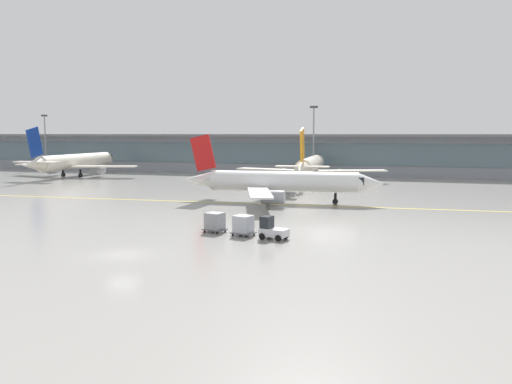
{
  "coord_description": "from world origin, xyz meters",
  "views": [
    {
      "loc": [
        22.03,
        -35.98,
        9.74
      ],
      "look_at": [
        4.99,
        20.95,
        3.0
      ],
      "focal_mm": 36.25,
      "sensor_mm": 36.0,
      "label": 1
    }
  ],
  "objects_px": {
    "baggage_tug": "(272,229)",
    "gate_airplane_0": "(75,162)",
    "apron_light_mast_0": "(45,140)",
    "cargo_dolly_lead": "(243,225)",
    "apron_light_mast_1": "(313,138)",
    "taxiing_regional_jet": "(281,182)",
    "cargo_dolly_trailing": "(215,222)",
    "gate_airplane_1": "(310,166)"
  },
  "relations": [
    {
      "from": "baggage_tug",
      "to": "apron_light_mast_0",
      "type": "bearing_deg",
      "value": 153.38
    },
    {
      "from": "cargo_dolly_trailing",
      "to": "taxiing_regional_jet",
      "type": "bearing_deg",
      "value": 102.28
    },
    {
      "from": "gate_airplane_1",
      "to": "baggage_tug",
      "type": "xyz_separation_m",
      "value": [
        7.32,
        -57.93,
        -2.37
      ]
    },
    {
      "from": "cargo_dolly_lead",
      "to": "apron_light_mast_1",
      "type": "distance_m",
      "value": 72.02
    },
    {
      "from": "taxiing_regional_jet",
      "to": "cargo_dolly_lead",
      "type": "distance_m",
      "value": 24.38
    },
    {
      "from": "baggage_tug",
      "to": "cargo_dolly_lead",
      "type": "bearing_deg",
      "value": 180.0
    },
    {
      "from": "baggage_tug",
      "to": "apron_light_mast_1",
      "type": "distance_m",
      "value": 73.14
    },
    {
      "from": "cargo_dolly_lead",
      "to": "gate_airplane_0",
      "type": "bearing_deg",
      "value": 151.33
    },
    {
      "from": "cargo_dolly_lead",
      "to": "apron_light_mast_0",
      "type": "xyz_separation_m",
      "value": [
        -79.31,
        71.15,
        7.03
      ]
    },
    {
      "from": "cargo_dolly_trailing",
      "to": "baggage_tug",
      "type": "bearing_deg",
      "value": -0.0
    },
    {
      "from": "baggage_tug",
      "to": "apron_light_mast_0",
      "type": "height_order",
      "value": "apron_light_mast_0"
    },
    {
      "from": "taxiing_regional_jet",
      "to": "baggage_tug",
      "type": "height_order",
      "value": "taxiing_regional_jet"
    },
    {
      "from": "gate_airplane_0",
      "to": "apron_light_mast_1",
      "type": "bearing_deg",
      "value": -72.41
    },
    {
      "from": "gate_airplane_1",
      "to": "taxiing_regional_jet",
      "type": "relative_size",
      "value": 1.12
    },
    {
      "from": "baggage_tug",
      "to": "cargo_dolly_lead",
      "type": "relative_size",
      "value": 1.18
    },
    {
      "from": "gate_airplane_0",
      "to": "baggage_tug",
      "type": "relative_size",
      "value": 11.7
    },
    {
      "from": "apron_light_mast_1",
      "to": "cargo_dolly_trailing",
      "type": "bearing_deg",
      "value": -87.51
    },
    {
      "from": "taxiing_regional_jet",
      "to": "apron_light_mast_1",
      "type": "relative_size",
      "value": 1.82
    },
    {
      "from": "gate_airplane_1",
      "to": "taxiing_regional_jet",
      "type": "bearing_deg",
      "value": 179.39
    },
    {
      "from": "apron_light_mast_0",
      "to": "cargo_dolly_trailing",
      "type": "bearing_deg",
      "value": -42.75
    },
    {
      "from": "taxiing_regional_jet",
      "to": "cargo_dolly_lead",
      "type": "xyz_separation_m",
      "value": [
        2.34,
        -24.19,
        -1.85
      ]
    },
    {
      "from": "gate_airplane_0",
      "to": "apron_light_mast_0",
      "type": "xyz_separation_m",
      "value": [
        -21.32,
        16.71,
        4.74
      ]
    },
    {
      "from": "gate_airplane_1",
      "to": "cargo_dolly_trailing",
      "type": "relative_size",
      "value": 13.48
    },
    {
      "from": "cargo_dolly_trailing",
      "to": "gate_airplane_1",
      "type": "bearing_deg",
      "value": 105.58
    },
    {
      "from": "baggage_tug",
      "to": "apron_light_mast_1",
      "type": "xyz_separation_m",
      "value": [
        -9.35,
        72.12,
        7.81
      ]
    },
    {
      "from": "taxiing_regional_jet",
      "to": "apron_light_mast_0",
      "type": "height_order",
      "value": "apron_light_mast_0"
    },
    {
      "from": "apron_light_mast_0",
      "to": "gate_airplane_1",
      "type": "bearing_deg",
      "value": -10.57
    },
    {
      "from": "cargo_dolly_lead",
      "to": "apron_light_mast_0",
      "type": "bearing_deg",
      "value": 152.63
    },
    {
      "from": "gate_airplane_0",
      "to": "taxiing_regional_jet",
      "type": "xyz_separation_m",
      "value": [
        55.64,
        -30.24,
        -0.44
      ]
    },
    {
      "from": "gate_airplane_0",
      "to": "gate_airplane_1",
      "type": "relative_size",
      "value": 1.02
    },
    {
      "from": "cargo_dolly_lead",
      "to": "apron_light_mast_1",
      "type": "xyz_separation_m",
      "value": [
        -6.31,
        71.33,
        7.65
      ]
    },
    {
      "from": "gate_airplane_1",
      "to": "cargo_dolly_lead",
      "type": "height_order",
      "value": "gate_airplane_1"
    },
    {
      "from": "taxiing_regional_jet",
      "to": "apron_light_mast_0",
      "type": "distance_m",
      "value": 90.31
    },
    {
      "from": "gate_airplane_0",
      "to": "baggage_tug",
      "type": "bearing_deg",
      "value": -132.66
    },
    {
      "from": "cargo_dolly_lead",
      "to": "apron_light_mast_0",
      "type": "height_order",
      "value": "apron_light_mast_0"
    },
    {
      "from": "gate_airplane_1",
      "to": "baggage_tug",
      "type": "distance_m",
      "value": 58.44
    },
    {
      "from": "apron_light_mast_0",
      "to": "apron_light_mast_1",
      "type": "bearing_deg",
      "value": 0.15
    },
    {
      "from": "cargo_dolly_lead",
      "to": "apron_light_mast_0",
      "type": "distance_m",
      "value": 106.77
    },
    {
      "from": "gate_airplane_0",
      "to": "apron_light_mast_0",
      "type": "height_order",
      "value": "apron_light_mast_0"
    },
    {
      "from": "baggage_tug",
      "to": "gate_airplane_0",
      "type": "bearing_deg",
      "value": 152.38
    },
    {
      "from": "taxiing_regional_jet",
      "to": "cargo_dolly_trailing",
      "type": "xyz_separation_m",
      "value": [
        -0.91,
        -23.35,
        -1.85
      ]
    },
    {
      "from": "baggage_tug",
      "to": "cargo_dolly_lead",
      "type": "distance_m",
      "value": 3.14
    }
  ]
}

